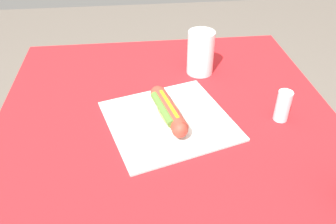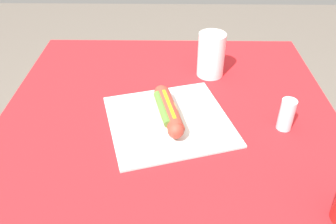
# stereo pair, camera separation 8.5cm
# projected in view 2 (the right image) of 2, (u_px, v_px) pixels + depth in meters

# --- Properties ---
(dining_table) EXTENTS (1.10, 0.87, 0.73)m
(dining_table) POSITION_uv_depth(u_px,v_px,m) (168.00, 181.00, 0.89)
(dining_table) COLOR brown
(dining_table) RESTS_ON ground
(paper_wrapper) EXTENTS (0.35, 0.36, 0.01)m
(paper_wrapper) POSITION_uv_depth(u_px,v_px,m) (168.00, 121.00, 0.87)
(paper_wrapper) COLOR silver
(paper_wrapper) RESTS_ON dining_table
(hot_dog) EXTENTS (0.19, 0.08, 0.05)m
(hot_dog) POSITION_uv_depth(u_px,v_px,m) (168.00, 111.00, 0.85)
(hot_dog) COLOR #DBB26B
(hot_dog) RESTS_ON paper_wrapper
(drinking_cup) EXTENTS (0.08, 0.08, 0.13)m
(drinking_cup) POSITION_uv_depth(u_px,v_px,m) (211.00, 55.00, 1.02)
(drinking_cup) COLOR white
(drinking_cup) RESTS_ON dining_table
(salt_shaker) EXTENTS (0.04, 0.04, 0.08)m
(salt_shaker) POSITION_uv_depth(u_px,v_px,m) (287.00, 115.00, 0.82)
(salt_shaker) COLOR silver
(salt_shaker) RESTS_ON dining_table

